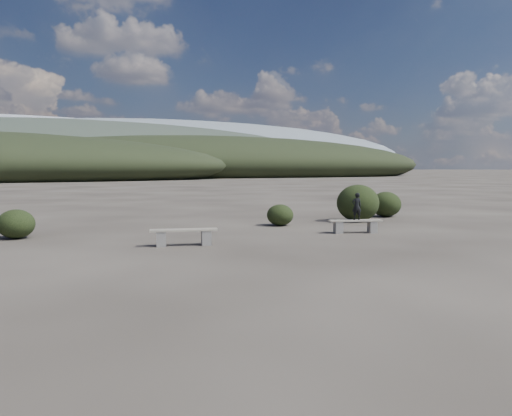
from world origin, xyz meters
name	(u,v)px	position (x,y,z in m)	size (l,w,h in m)	color
ground	(335,270)	(0.00, 0.00, 0.00)	(1200.00, 1200.00, 0.00)	#2B2622
bench_left	(184,236)	(-2.13, 4.58, 0.29)	(1.94, 0.79, 0.47)	slate
bench_right	(355,225)	(3.94, 4.99, 0.27)	(1.84, 0.86, 0.45)	slate
seated_person	(357,206)	(3.98, 4.98, 0.91)	(0.34, 0.22, 0.92)	black
shrub_a	(16,224)	(-6.57, 8.06, 0.46)	(1.12, 1.12, 0.92)	black
shrub_c	(280,215)	(2.56, 7.96, 0.41)	(1.02, 1.02, 0.82)	black
shrub_d	(358,203)	(6.19, 8.09, 0.76)	(1.74, 1.74, 1.52)	black
shrub_e	(386,204)	(8.49, 9.22, 0.57)	(1.36, 1.36, 1.14)	black
mountain_ridges	(38,154)	(-7.48, 339.06, 10.84)	(500.00, 400.00, 56.00)	black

